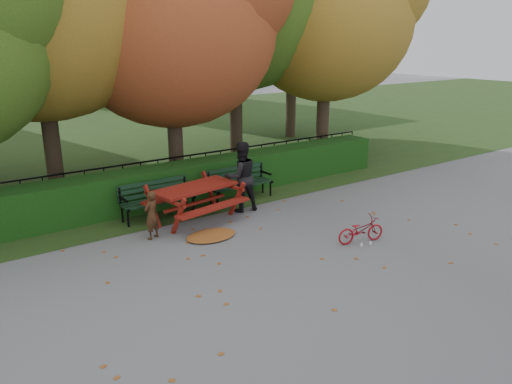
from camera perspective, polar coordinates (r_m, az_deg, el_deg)
ground at (r=10.16m, az=4.46°, el=-7.18°), size 90.00×90.00×0.00m
grass_strip at (r=22.30m, az=-19.22°, el=5.42°), size 90.00×90.00×0.00m
building_right at (r=37.80m, az=-14.41°, el=19.41°), size 9.00×6.00×12.00m
hedge at (r=13.54m, az=-7.71°, el=1.23°), size 13.00×0.90×1.00m
iron_fence at (r=14.22m, az=-9.23°, el=2.09°), size 14.00×0.04×1.02m
tree_c at (r=14.72m, az=-8.20°, el=19.51°), size 6.30×6.00×8.00m
tree_e at (r=17.94m, az=9.45°, el=19.83°), size 6.09×5.80×8.16m
tree_g at (r=22.13m, az=5.37°, el=20.18°), size 6.30×6.00×8.55m
bench_left at (r=12.30m, az=-11.32°, el=-0.48°), size 1.80×0.57×0.88m
bench_right at (r=13.40m, az=-1.96°, el=1.31°), size 1.80×0.57×0.88m
picnic_table at (r=11.83m, az=-6.98°, el=-0.23°), size 2.26×1.94×0.98m
leaf_pile at (r=11.02m, az=-5.16°, el=-4.96°), size 1.33×1.10×0.08m
leaf_scatter at (r=10.37m, az=3.40°, el=-6.60°), size 9.00×5.70×0.01m
child at (r=10.97m, az=-11.85°, el=-2.59°), size 0.47×0.40×1.08m
adult at (r=12.41m, az=-1.74°, el=1.76°), size 0.94×0.78×1.77m
bicycle at (r=10.85m, az=11.89°, el=-4.27°), size 1.14×0.63×0.57m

